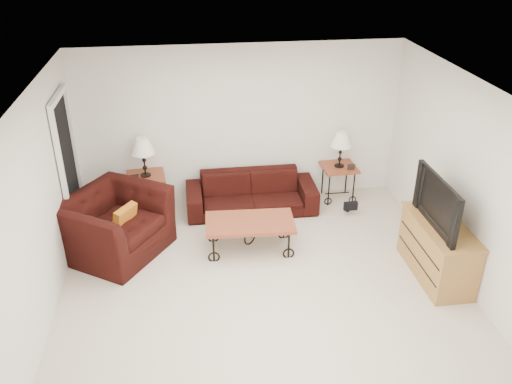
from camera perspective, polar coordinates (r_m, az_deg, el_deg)
ground at (r=6.77m, az=0.82°, el=-10.27°), size 5.00×5.00×0.00m
wall_back at (r=8.35m, az=-1.70°, el=7.19°), size 5.00×0.02×2.50m
wall_front at (r=4.11m, az=6.39°, el=-17.63°), size 5.00×0.02×2.50m
wall_left at (r=6.26m, az=-22.38°, el=-2.35°), size 0.02×5.00×2.50m
wall_right at (r=6.89m, az=21.93°, el=0.49°), size 0.02×5.00×2.50m
ceiling at (r=5.60m, az=0.99°, el=10.38°), size 5.00×5.00×0.00m
doorway at (r=7.79m, az=-19.33°, el=2.19°), size 0.08×0.94×2.04m
sofa at (r=8.32m, az=-0.51°, el=-0.10°), size 2.01×0.79×0.59m
side_table_left at (r=8.44m, az=-11.49°, el=-0.15°), size 0.61×0.61×0.61m
side_table_right at (r=8.75m, az=8.72°, el=1.01°), size 0.56×0.56×0.58m
lamp_left at (r=8.18m, az=-11.89°, el=3.66°), size 0.38×0.38×0.61m
lamp_right at (r=8.51m, az=9.00°, el=4.51°), size 0.35×0.35×0.58m
photo_frame_left at (r=8.17m, az=-12.81°, el=1.52°), size 0.12×0.05×0.10m
photo_frame_right at (r=8.52m, az=10.12°, el=2.66°), size 0.12×0.03×0.10m
coffee_table at (r=7.37m, az=-0.65°, el=-4.63°), size 1.23×0.71×0.45m
armchair at (r=7.48m, az=-14.85°, el=-3.37°), size 1.68×1.73×0.85m
throw_pillow at (r=7.37m, az=-13.82°, el=-2.88°), size 0.30×0.38×0.39m
tv_stand at (r=7.18m, az=18.82°, el=-5.87°), size 0.52×1.25×0.75m
television at (r=6.83m, az=19.54°, el=-1.00°), size 0.15×1.12×0.64m
backpack at (r=8.40m, az=9.85°, el=-0.87°), size 0.37×0.31×0.42m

